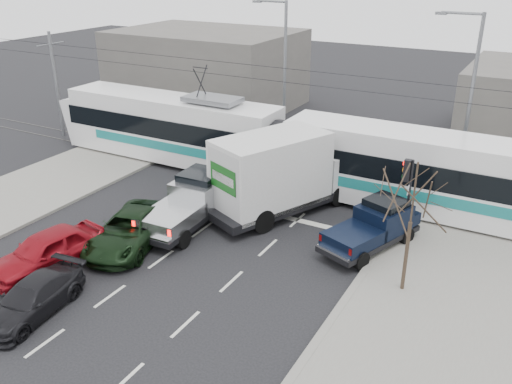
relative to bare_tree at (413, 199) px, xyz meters
The scene contains 16 objects.
ground 8.85m from the bare_tree, 161.79° to the right, with size 120.00×120.00×0.00m, color black.
sidewalk_right 4.69m from the bare_tree, 60.75° to the right, with size 6.00×60.00×0.15m, color gray.
rails 11.33m from the bare_tree, 135.38° to the left, with size 60.00×1.60×0.03m, color #33302D.
building_left 29.11m from the bare_tree, 137.92° to the left, with size 14.00×10.00×6.00m, color #635E5A.
bare_tree is the anchor object (origin of this frame).
traffic_signal 4.28m from the bare_tree, 105.76° to the left, with size 0.44×0.44×3.60m.
street_lamp_near 11.58m from the bare_tree, 91.42° to the left, with size 2.38×0.25×9.00m.
street_lamp_far 17.97m from the bare_tree, 131.12° to the left, with size 2.38×0.25×9.00m.
catenary 10.68m from the bare_tree, 135.38° to the left, with size 60.00×0.20×7.00m.
tram 11.36m from the bare_tree, 139.89° to the left, with size 28.51×2.94×5.82m.
silver_pickup 10.52m from the bare_tree, behind, with size 2.37×6.15×2.21m.
box_truck 8.29m from the bare_tree, 150.11° to the left, with size 5.65×8.32×3.95m.
navy_pickup 4.42m from the bare_tree, 125.54° to the left, with size 3.31×5.13×2.03m.
green_car 11.80m from the bare_tree, 169.19° to the right, with size 2.42×5.25×1.46m, color black.
red_car 14.09m from the bare_tree, 157.62° to the right, with size 1.91×4.74×1.61m, color maroon.
dark_car 13.62m from the bare_tree, 145.28° to the right, with size 1.70×4.19×1.22m, color black.
Camera 1 is at (11.07, -14.97, 11.51)m, focal length 38.00 mm.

